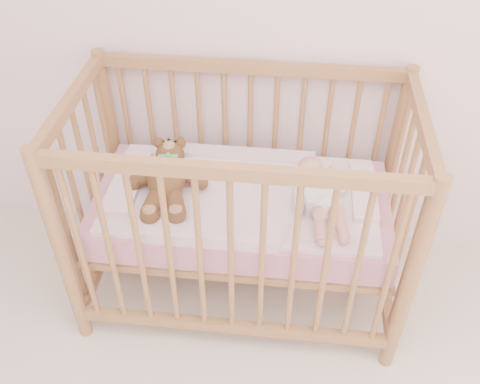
# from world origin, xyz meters

# --- Properties ---
(crib) EXTENTS (1.36, 0.76, 1.00)m
(crib) POSITION_xyz_m (-0.11, 1.60, 0.50)
(crib) COLOR #A87247
(crib) RESTS_ON floor
(mattress) EXTENTS (1.22, 0.62, 0.13)m
(mattress) POSITION_xyz_m (-0.11, 1.60, 0.49)
(mattress) COLOR pink
(mattress) RESTS_ON crib
(blanket) EXTENTS (1.10, 0.58, 0.06)m
(blanket) POSITION_xyz_m (-0.11, 1.60, 0.56)
(blanket) COLOR #EFA4B6
(blanket) RESTS_ON mattress
(baby) EXTENTS (0.35, 0.54, 0.12)m
(baby) POSITION_xyz_m (0.20, 1.58, 0.64)
(baby) COLOR white
(baby) RESTS_ON blanket
(teddy_bear) EXTENTS (0.41, 0.54, 0.14)m
(teddy_bear) POSITION_xyz_m (-0.42, 1.58, 0.65)
(teddy_bear) COLOR brown
(teddy_bear) RESTS_ON blanket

